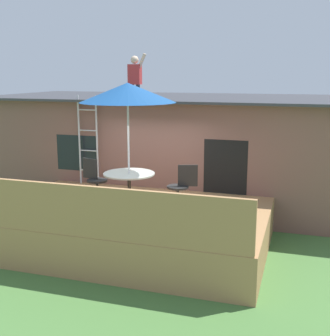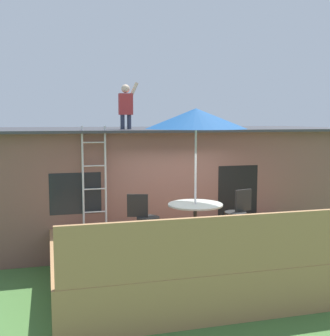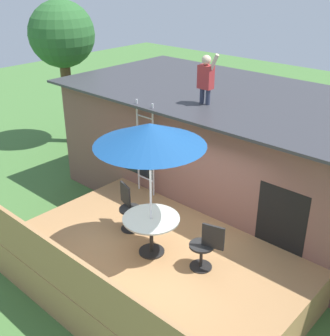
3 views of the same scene
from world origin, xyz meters
name	(u,v)px [view 2 (image 2 of 3)]	position (x,y,z in m)	size (l,w,h in m)	color
ground_plane	(195,280)	(0.00, 0.00, 0.00)	(40.00, 40.00, 0.00)	#477538
house	(152,181)	(0.00, 3.60, 1.46)	(10.50, 4.50, 2.90)	brown
deck	(195,260)	(0.00, 0.00, 0.40)	(5.47, 3.86, 0.80)	#A87A4C
deck_railing	(236,244)	(0.00, -1.88, 1.25)	(5.37, 0.08, 0.90)	#A87A4C
patio_table	(195,212)	(-0.05, -0.13, 1.39)	(1.04, 1.04, 0.74)	black
patio_umbrella	(196,119)	(-0.05, -0.13, 3.15)	(1.90, 1.90, 2.54)	silver
step_ladder	(94,177)	(-1.78, 1.48, 1.90)	(0.52, 0.04, 2.20)	silver
person_figure	(126,103)	(-0.90, 2.47, 3.51)	(0.47, 0.20, 1.11)	#33384C
patio_chair_left	(144,218)	(-0.98, 0.17, 1.26)	(0.61, 0.44, 0.92)	black
patio_chair_right	(238,213)	(0.97, 0.16, 1.26)	(0.61, 0.44, 0.92)	black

